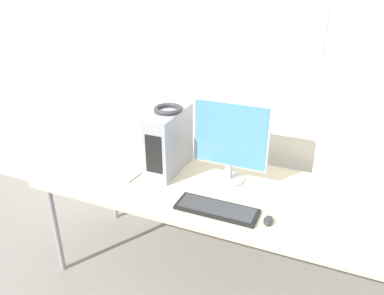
{
  "coord_description": "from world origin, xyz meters",
  "views": [
    {
      "loc": [
        0.58,
        -1.53,
        2.05
      ],
      "look_at": [
        -0.25,
        0.44,
        1.03
      ],
      "focal_mm": 35.0,
      "sensor_mm": 36.0,
      "label": 1
    }
  ],
  "objects_px": {
    "cell_phone": "(131,177)",
    "pc_tower": "(169,141)",
    "keyboard": "(217,209)",
    "headphones": "(168,109)",
    "monitor_main": "(230,140)",
    "mouse": "(268,221)"
  },
  "relations": [
    {
      "from": "monitor_main",
      "to": "mouse",
      "type": "xyz_separation_m",
      "value": [
        0.35,
        -0.36,
        -0.28
      ]
    },
    {
      "from": "cell_phone",
      "to": "pc_tower",
      "type": "bearing_deg",
      "value": 53.02
    },
    {
      "from": "keyboard",
      "to": "cell_phone",
      "type": "height_order",
      "value": "keyboard"
    },
    {
      "from": "pc_tower",
      "to": "monitor_main",
      "type": "relative_size",
      "value": 0.8
    },
    {
      "from": "headphones",
      "to": "pc_tower",
      "type": "bearing_deg",
      "value": -90.0
    },
    {
      "from": "monitor_main",
      "to": "cell_phone",
      "type": "distance_m",
      "value": 0.72
    },
    {
      "from": "pc_tower",
      "to": "monitor_main",
      "type": "xyz_separation_m",
      "value": [
        0.43,
        0.01,
        0.08
      ]
    },
    {
      "from": "keyboard",
      "to": "cell_phone",
      "type": "distance_m",
      "value": 0.68
    },
    {
      "from": "monitor_main",
      "to": "cell_phone",
      "type": "xyz_separation_m",
      "value": [
        -0.62,
        -0.22,
        -0.29
      ]
    },
    {
      "from": "headphones",
      "to": "monitor_main",
      "type": "relative_size",
      "value": 0.35
    },
    {
      "from": "mouse",
      "to": "pc_tower",
      "type": "bearing_deg",
      "value": 155.86
    },
    {
      "from": "keyboard",
      "to": "headphones",
      "type": "bearing_deg",
      "value": 143.78
    },
    {
      "from": "pc_tower",
      "to": "headphones",
      "type": "bearing_deg",
      "value": 90.0
    },
    {
      "from": "monitor_main",
      "to": "mouse",
      "type": "relative_size",
      "value": 6.21
    },
    {
      "from": "monitor_main",
      "to": "cell_phone",
      "type": "bearing_deg",
      "value": -160.02
    },
    {
      "from": "headphones",
      "to": "keyboard",
      "type": "bearing_deg",
      "value": -36.22
    },
    {
      "from": "headphones",
      "to": "monitor_main",
      "type": "bearing_deg",
      "value": 1.72
    },
    {
      "from": "monitor_main",
      "to": "headphones",
      "type": "bearing_deg",
      "value": -178.28
    },
    {
      "from": "monitor_main",
      "to": "cell_phone",
      "type": "relative_size",
      "value": 3.72
    },
    {
      "from": "headphones",
      "to": "cell_phone",
      "type": "height_order",
      "value": "headphones"
    },
    {
      "from": "headphones",
      "to": "monitor_main",
      "type": "xyz_separation_m",
      "value": [
        0.43,
        0.01,
        -0.15
      ]
    },
    {
      "from": "pc_tower",
      "to": "cell_phone",
      "type": "xyz_separation_m",
      "value": [
        -0.19,
        -0.21,
        -0.21
      ]
    }
  ]
}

